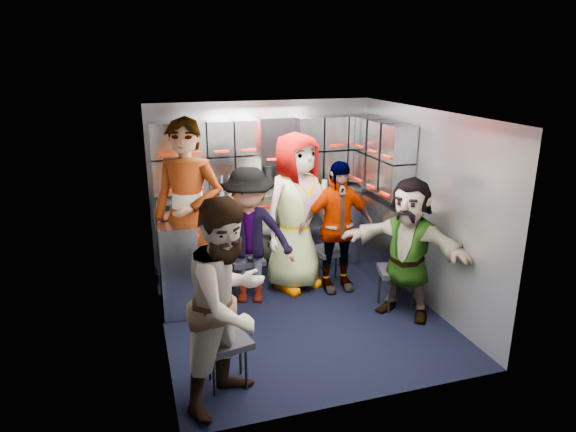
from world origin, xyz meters
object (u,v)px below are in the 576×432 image
object	(u,v)px
jump_seat_center	(291,247)
attendant_arc_d	(336,227)
jump_seat_mid_left	(246,262)
attendant_arc_c	(296,212)
attendant_standing	(189,217)
jump_seat_mid_right	(330,252)
attendant_arc_e	(408,248)
jump_seat_near_right	(397,273)
attendant_arc_b	(249,236)
jump_seat_near_left	(227,344)
attendant_arc_a	(229,303)

from	to	relation	value
jump_seat_center	attendant_arc_d	xyz separation A→B (m)	(0.42, -0.37, 0.33)
jump_seat_mid_left	attendant_arc_c	bearing A→B (deg)	1.61
attendant_arc_d	attendant_standing	bearing A→B (deg)	179.41
jump_seat_mid_left	jump_seat_mid_right	xyz separation A→B (m)	(1.02, 0.00, -0.00)
attendant_arc_c	attendant_arc_e	bearing A→B (deg)	-70.94
jump_seat_near_right	jump_seat_mid_left	bearing A→B (deg)	151.64
attendant_arc_b	attendant_arc_e	distance (m)	1.67
jump_seat_near_left	attendant_standing	bearing A→B (deg)	93.70
attendant_standing	attendant_arc_b	size ratio (longest dim) A/B	1.35
jump_seat_near_left	attendant_arc_e	size ratio (longest dim) A/B	0.29
jump_seat_near_left	jump_seat_mid_left	size ratio (longest dim) A/B	0.97
attendant_arc_b	attendant_arc_e	world-z (taller)	attendant_arc_b
jump_seat_near_left	attendant_arc_e	bearing A→B (deg)	18.13
jump_seat_mid_left	jump_seat_near_left	bearing A→B (deg)	-108.10
jump_seat_near_right	attendant_arc_d	bearing A→B (deg)	126.39
attendant_arc_a	attendant_standing	bearing A→B (deg)	52.07
jump_seat_center	jump_seat_mid_right	bearing A→B (deg)	-24.93
jump_seat_near_left	attendant_arc_d	bearing A→B (deg)	43.17
jump_seat_near_left	attendant_arc_b	distance (m)	1.59
jump_seat_mid_right	attendant_standing	bearing A→B (deg)	-174.50
jump_seat_center	attendant_arc_a	size ratio (longest dim) A/B	0.32
jump_seat_near_left	attendant_standing	xyz separation A→B (m)	(-0.10, 1.48, 0.65)
jump_seat_near_right	attendant_arc_b	size ratio (longest dim) A/B	0.30
attendant_arc_c	jump_seat_center	bearing A→B (deg)	67.71
attendant_standing	attendant_arc_d	bearing A→B (deg)	29.29
jump_seat_near_left	jump_seat_center	size ratio (longest dim) A/B	0.79
attendant_standing	attendant_arc_a	size ratio (longest dim) A/B	1.23
jump_seat_near_right	attendant_arc_c	distance (m)	1.30
attendant_arc_e	attendant_arc_a	bearing A→B (deg)	-107.32
jump_seat_center	jump_seat_near_right	bearing A→B (deg)	-48.66
jump_seat_near_right	attendant_arc_a	bearing A→B (deg)	-153.11
attendant_arc_a	attendant_arc_c	bearing A→B (deg)	16.99
jump_seat_near_left	attendant_arc_c	world-z (taller)	attendant_arc_c
jump_seat_mid_right	attendant_arc_e	xyz separation A→B (m)	(0.46, -0.98, 0.35)
jump_seat_mid_left	attendant_arc_b	size ratio (longest dim) A/B	0.29
attendant_arc_d	jump_seat_near_left	bearing A→B (deg)	-136.66
jump_seat_mid_left	jump_seat_mid_right	world-z (taller)	jump_seat_mid_left
attendant_arc_c	attendant_arc_d	size ratio (longest dim) A/B	1.20
attendant_arc_b	attendant_arc_e	bearing A→B (deg)	-11.40
attendant_standing	attendant_arc_c	size ratio (longest dim) A/B	1.12
attendant_arc_d	attendant_arc_e	distance (m)	0.92
attendant_arc_a	attendant_arc_e	bearing A→B (deg)	-18.58
jump_seat_near_left	jump_seat_near_right	size ratio (longest dim) A/B	0.93
attendant_arc_e	jump_seat_near_right	bearing A→B (deg)	140.04
jump_seat_center	attendant_arc_d	distance (m)	0.65
jump_seat_mid_left	attendant_arc_e	xyz separation A→B (m)	(1.47, -0.97, 0.35)
jump_seat_mid_left	jump_seat_center	world-z (taller)	jump_seat_center
jump_seat_center	jump_seat_near_right	world-z (taller)	jump_seat_center
jump_seat_mid_right	attendant_arc_d	bearing A→B (deg)	-90.00
jump_seat_mid_right	attendant_arc_c	size ratio (longest dim) A/B	0.24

